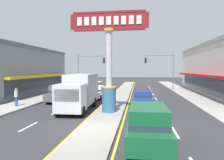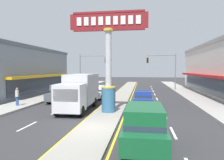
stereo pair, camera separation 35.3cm
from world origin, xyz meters
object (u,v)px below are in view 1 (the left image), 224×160
traffic_light_left_side (88,65)px  pedestrian_near_kerb (16,96)px  sedan_kerb_right (96,92)px  box_truck_near_right_lane (80,90)px  sedan_mid_left_lane (143,98)px  district_sign (109,60)px  traffic_light_right_side (163,65)px  suv_near_left_lane (148,125)px  storefront_left (12,71)px  sedan_far_left_oncoming (81,88)px  suv_far_right_lane (61,93)px

traffic_light_left_side → pedestrian_near_kerb: bearing=-98.3°
sedan_kerb_right → box_truck_near_right_lane: bearing=-90.4°
traffic_light_left_side → sedan_mid_left_lane: (9.18, -14.55, -3.46)m
sedan_mid_left_lane → district_sign: bearing=-126.3°
traffic_light_right_side → traffic_light_left_side: bearing=-176.9°
traffic_light_right_side → suv_near_left_lane: bearing=-98.0°
storefront_left → traffic_light_right_side: bearing=19.4°
sedan_far_left_oncoming → sedan_kerb_right: (3.30, -4.78, 0.00)m
suv_near_left_lane → traffic_light_right_side: bearing=82.0°
sedan_far_left_oncoming → traffic_light_right_side: bearing=25.6°
traffic_light_left_side → box_truck_near_right_lane: bearing=-78.2°
storefront_left → pedestrian_near_kerb: 12.33m
storefront_left → sedan_far_left_oncoming: 10.22m
suv_far_right_lane → pedestrian_near_kerb: (-2.79, -3.98, 0.15)m
sedan_kerb_right → pedestrian_near_kerb: 9.29m
box_truck_near_right_lane → traffic_light_left_side: bearing=101.8°
suv_far_right_lane → sedan_mid_left_lane: (8.89, -1.46, -0.20)m
sedan_mid_left_lane → sedan_kerb_right: bearing=141.2°
district_sign → box_truck_near_right_lane: 4.08m
sedan_far_left_oncoming → storefront_left: bearing=-169.3°
storefront_left → sedan_far_left_oncoming: bearing=10.7°
district_sign → suv_near_left_lane: size_ratio=1.74×
suv_near_left_lane → sedan_mid_left_lane: suv_near_left_lane is taller
box_truck_near_right_lane → suv_far_right_lane: 5.15m
storefront_left → suv_near_left_lane: 25.88m
sedan_mid_left_lane → sedan_far_left_oncoming: bearing=133.8°
traffic_light_right_side → sedan_far_left_oncoming: bearing=-154.4°
storefront_left → suv_far_right_lane: size_ratio=4.23×
storefront_left → sedan_mid_left_lane: 20.21m
traffic_light_left_side → pedestrian_near_kerb: size_ratio=3.68×
pedestrian_near_kerb → traffic_light_right_side: bearing=49.3°
sedan_far_left_oncoming → pedestrian_near_kerb: 12.12m
district_sign → sedan_far_left_oncoming: (-6.10, 13.08, -3.51)m
suv_far_right_lane → suv_near_left_lane: 14.81m
district_sign → sedan_kerb_right: (-2.79, 8.29, -3.51)m
district_sign → pedestrian_near_kerb: bearing=171.8°
district_sign → traffic_light_left_side: bearing=109.2°
suv_far_right_lane → sedan_far_left_oncoming: bearing=90.0°
sedan_mid_left_lane → traffic_light_right_side: bearing=76.8°
pedestrian_near_kerb → suv_far_right_lane: bearing=55.0°
suv_far_right_lane → sedan_far_left_oncoming: size_ratio=1.07×
sedan_mid_left_lane → sedan_kerb_right: size_ratio=0.99×
traffic_light_right_side → pedestrian_near_kerb: bearing=-130.7°
traffic_light_right_side → storefront_left: bearing=-160.6°
district_sign → sedan_kerb_right: bearing=108.6°
traffic_light_right_side → suv_far_right_lane: 18.88m
traffic_light_right_side → sedan_far_left_oncoming: (-12.48, -5.98, -3.46)m
district_sign → traffic_light_left_side: 19.44m
district_sign → sedan_far_left_oncoming: district_sign is taller
box_truck_near_right_lane → sedan_mid_left_lane: box_truck_near_right_lane is taller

